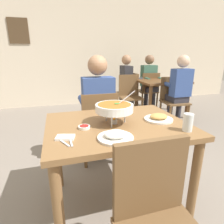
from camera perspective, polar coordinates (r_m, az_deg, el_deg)
The scene contains 23 objects.
ground_plane at distance 1.93m, azimuth 1.39°, elevation -25.62°, with size 16.00×16.00×0.00m, color gray.
cafe_rear_partition at distance 5.16m, azimuth -12.17°, elevation 18.93°, with size 10.00×0.10×3.00m, color beige.
picture_frame_hung at distance 5.16m, azimuth -26.77°, elevation 21.37°, with size 0.44×0.03×0.56m, color #4C3823.
dining_table_main at distance 1.56m, azimuth 1.57°, elevation -7.73°, with size 1.12×0.87×0.78m.
chair_diner_main at distance 2.26m, azimuth -4.11°, elevation -3.62°, with size 0.44×0.44×0.90m.
diner_main at distance 2.22m, azimuth -4.42°, elevation 2.38°, with size 0.40×0.45×1.31m.
chair_viewer_empty at distance 1.12m, azimuth 13.98°, elevation -28.92°, with size 0.44×0.44×0.90m.
curry_bowl at distance 1.47m, azimuth 0.71°, elevation 1.22°, with size 0.33×0.30×0.26m.
rice_plate at distance 1.23m, azimuth 1.07°, elevation -7.35°, with size 0.24×0.24×0.06m.
appetizer_plate at distance 1.63m, azimuth 14.10°, elevation -1.72°, with size 0.24×0.24×0.06m.
sauce_dish at distance 1.42m, azimuth -8.53°, elevation -4.57°, with size 0.09×0.09×0.02m.
napkin_folded at distance 1.28m, azimuth -14.15°, elevation -7.59°, with size 0.12×0.08×0.02m, color white.
fork_utensil at distance 1.24m, azimuth -14.95°, elevation -8.78°, with size 0.01×0.17×0.01m, color silver.
spoon_utensil at distance 1.24m, azimuth -12.61°, elevation -8.58°, with size 0.01×0.17×0.01m, color silver.
drink_glass at distance 1.45m, azimuth 22.25°, elevation -3.22°, with size 0.07×0.07×0.13m.
dining_table_far at distance 4.22m, azimuth 14.99°, elevation 7.42°, with size 1.00×0.80×0.78m.
chair_bg_left at distance 4.67m, azimuth 11.27°, elevation 6.99°, with size 0.50×0.50×0.90m.
chair_bg_middle at distance 4.44m, azimuth 5.42°, elevation 6.73°, with size 0.45×0.45×0.90m.
chair_bg_right at distance 3.83m, azimuth 18.07°, elevation 4.26°, with size 0.47×0.47×0.90m.
chair_bg_corner at distance 4.04m, azimuth 5.42°, elevation 5.67°, with size 0.46×0.46×0.90m.
patron_bg_left at distance 4.66m, azimuth 11.36°, elevation 9.90°, with size 0.40×0.45×1.31m.
patron_bg_middle at distance 4.42m, azimuth 4.79°, elevation 9.79°, with size 0.45×0.40×1.31m.
patron_bg_right at distance 3.71m, azimuth 19.98°, elevation 7.40°, with size 0.40×0.45×1.31m.
Camera 1 is at (-0.44, -1.35, 1.31)m, focal length 29.79 mm.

